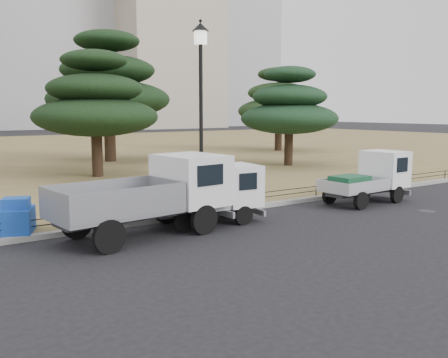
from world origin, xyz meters
TOP-DOWN VIEW (x-y plane):
  - ground at (0.00, 0.00)m, footprint 220.00×220.00m
  - lawn at (0.00, 30.60)m, footprint 120.00×56.00m
  - curb at (0.00, 2.60)m, footprint 120.00×0.25m
  - truck_large at (-2.95, 1.30)m, footprint 5.27×2.53m
  - truck_kei_front at (-0.69, 1.54)m, footprint 3.58×1.85m
  - truck_kei_rear at (6.24, 1.12)m, footprint 3.80×1.78m
  - street_lamp at (-0.32, 2.90)m, footprint 0.56×0.56m
  - pipe_fence at (0.00, 2.75)m, footprint 38.00×0.04m
  - tarp_pile at (-6.53, 3.24)m, footprint 1.79×1.59m
  - manhole at (6.50, -1.20)m, footprint 0.60×0.60m
  - pine_center_left at (-0.08, 13.40)m, footprint 6.31×6.31m
  - pine_center_right at (3.43, 20.45)m, footprint 8.07×8.07m
  - pine_east_near at (11.58, 11.75)m, footprint 5.99×5.99m
  - pine_east_far at (18.67, 20.96)m, footprint 6.93×6.93m
  - tower_east at (40.00, 82.00)m, footprint 20.00×18.00m
  - radio_tower at (72.00, 85.00)m, footprint 1.80×1.80m

SIDE VIEW (x-z plane):
  - ground at x=0.00m, z-range 0.00..0.00m
  - manhole at x=6.50m, z-range 0.00..0.01m
  - lawn at x=0.00m, z-range 0.00..0.15m
  - curb at x=0.00m, z-range 0.00..0.16m
  - pipe_fence at x=0.00m, z-range 0.24..0.64m
  - tarp_pile at x=-6.53m, z-range 0.05..1.04m
  - truck_kei_front at x=-0.69m, z-range 0.00..1.81m
  - truck_kei_rear at x=6.24m, z-range 0.00..1.95m
  - truck_large at x=-2.95m, z-range 0.12..2.35m
  - pine_east_near at x=11.58m, z-range 0.62..6.67m
  - pine_center_left at x=-0.08m, z-range 0.65..7.06m
  - pine_east_far at x=18.67m, z-range 0.69..7.65m
  - street_lamp at x=-0.32m, z-range 1.25..7.48m
  - pine_center_right at x=3.43m, z-range 0.83..9.39m
  - tower_east at x=40.00m, z-range 0.00..48.00m
  - radio_tower at x=72.00m, z-range -1.46..61.54m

